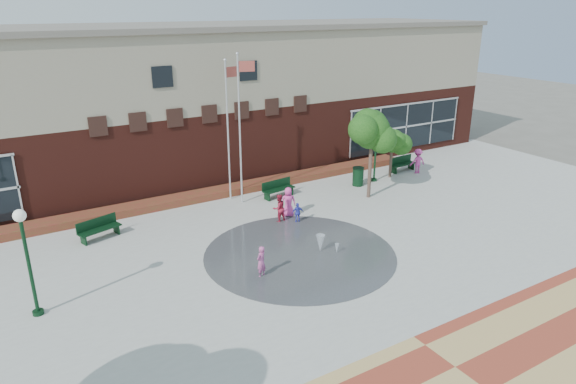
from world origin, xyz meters
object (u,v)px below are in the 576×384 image
flagpole_right (228,124)px  child_splash (261,262)px  bench_left (100,233)px  trash_can (358,176)px  flagpole_left (240,123)px

flagpole_right → child_splash: (-2.73, -8.62, -3.65)m
bench_left → child_splash: 8.47m
bench_left → child_splash: (4.76, -7.00, 0.35)m
child_splash → bench_left: bearing=-81.0°
flagpole_right → bench_left: flagpole_right is taller
bench_left → flagpole_right: bearing=-4.6°
trash_can → flagpole_left: bearing=171.7°
trash_can → child_splash: bearing=-146.8°
flagpole_right → flagpole_left: bearing=-81.7°
flagpole_left → bench_left: 8.89m
trash_can → child_splash: 12.26m
flagpole_right → trash_can: flagpole_right is taller
flagpole_left → trash_can: 8.28m
bench_left → trash_can: trash_can is taller
bench_left → flagpole_left: bearing=-11.2°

